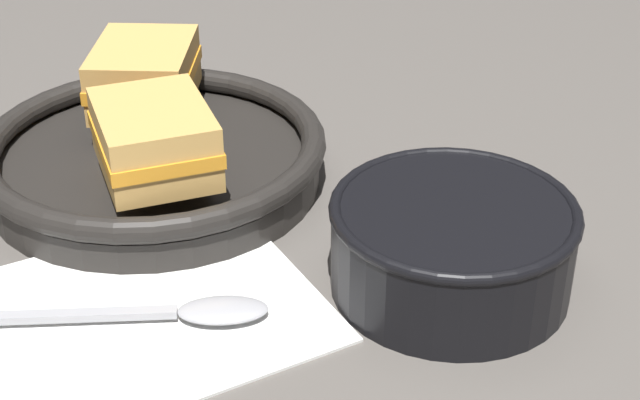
# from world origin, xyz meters

# --- Properties ---
(ground_plane) EXTENTS (4.00, 4.00, 0.00)m
(ground_plane) POSITION_xyz_m (0.00, 0.00, 0.00)
(ground_plane) COLOR #56514C
(napkin) EXTENTS (0.24, 0.21, 0.00)m
(napkin) POSITION_xyz_m (-0.09, -0.04, 0.00)
(napkin) COLOR white
(napkin) RESTS_ON ground_plane
(soup_bowl) EXTENTS (0.15, 0.15, 0.06)m
(soup_bowl) POSITION_xyz_m (0.10, -0.07, 0.03)
(soup_bowl) COLOR black
(soup_bowl) RESTS_ON ground_plane
(spoon) EXTENTS (0.17, 0.07, 0.01)m
(spoon) POSITION_xyz_m (-0.07, -0.05, 0.01)
(spoon) COLOR #9E9EA3
(spoon) RESTS_ON napkin
(skillet) EXTENTS (0.25, 0.25, 0.04)m
(skillet) POSITION_xyz_m (-0.05, 0.12, 0.02)
(skillet) COLOR black
(skillet) RESTS_ON ground_plane
(sandwich_near_left) EXTENTS (0.10, 0.12, 0.05)m
(sandwich_near_left) POSITION_xyz_m (-0.04, 0.17, 0.06)
(sandwich_near_left) COLOR tan
(sandwich_near_left) RESTS_ON skillet
(sandwich_near_right) EXTENTS (0.07, 0.10, 0.05)m
(sandwich_near_right) POSITION_xyz_m (-0.06, 0.06, 0.06)
(sandwich_near_right) COLOR tan
(sandwich_near_right) RESTS_ON skillet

